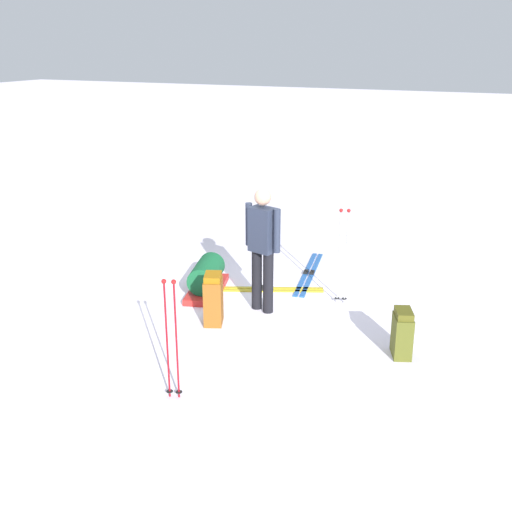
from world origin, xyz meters
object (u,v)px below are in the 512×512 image
skier_standing (263,244)px  ski_pair_near (261,289)px  ski_pair_far (309,273)px  ski_poles_planted_far (171,333)px  gear_sled (207,278)px  backpack_bright (213,299)px  ski_poles_planted_near (343,252)px  backpack_large_dark (402,333)px

skier_standing → ski_pair_near: 1.18m
ski_pair_near → ski_pair_far: bearing=-115.8°
skier_standing → ski_poles_planted_far: bearing=90.6°
gear_sled → ski_pair_near: bearing=-150.8°
ski_pair_far → backpack_bright: bearing=75.7°
ski_pair_near → backpack_bright: (0.12, 1.28, 0.32)m
ski_pair_near → ski_poles_planted_far: size_ratio=1.36×
ski_pair_near → backpack_bright: backpack_bright is taller
ski_pair_near → gear_sled: bearing=29.2°
skier_standing → ski_poles_planted_far: skier_standing is taller
ski_pair_far → ski_pair_near: bearing=64.2°
ski_pair_near → ski_poles_planted_near: size_ratio=1.30×
backpack_large_dark → skier_standing: bearing=-15.0°
backpack_bright → gear_sled: bearing=-57.0°
ski_poles_planted_near → backpack_bright: bearing=44.8°
ski_pair_far → backpack_large_dark: backpack_large_dark is taller
ski_pair_near → ski_poles_planted_far: bearing=96.2°
ski_pair_far → ski_poles_planted_far: (0.11, 3.93, 0.72)m
ski_pair_near → backpack_large_dark: backpack_large_dark is taller
ski_pair_near → backpack_large_dark: size_ratio=3.07×
backpack_large_dark → ski_poles_planted_far: ski_poles_planted_far is taller
skier_standing → ski_pair_near: bearing=-64.7°
ski_poles_planted_far → gear_sled: bearing=-68.8°
ski_pair_near → ski_pair_far: (-0.44, -0.91, -0.00)m
ski_pair_far → backpack_bright: 2.28m
skier_standing → ski_pair_far: (-0.14, -1.55, -0.94)m
backpack_large_dark → ski_poles_planted_far: size_ratio=0.44×
ski_pair_near → gear_sled: gear_sled is taller
ski_pair_far → ski_poles_planted_far: bearing=88.3°
backpack_large_dark → backpack_bright: backpack_bright is taller
backpack_bright → ski_pair_near: bearing=-95.2°
ski_pair_far → backpack_large_dark: (-1.86, 2.09, 0.27)m
ski_poles_planted_near → ski_pair_near: bearing=1.9°
ski_pair_far → ski_poles_planted_near: bearing=131.5°
backpack_bright → ski_poles_planted_near: size_ratio=0.50×
gear_sled → ski_pair_far: bearing=-131.1°
backpack_large_dark → gear_sled: backpack_large_dark is taller
backpack_large_dark → ski_poles_planted_near: size_ratio=0.42×
ski_pair_near → ski_poles_planted_near: 1.42m
ski_poles_planted_far → skier_standing: bearing=-89.4°
backpack_bright → gear_sled: (0.58, -0.89, -0.11)m
ski_pair_far → ski_poles_planted_far: size_ratio=1.47×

